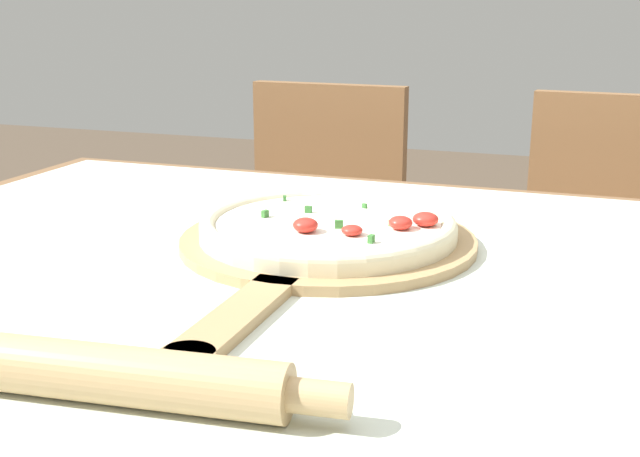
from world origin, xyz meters
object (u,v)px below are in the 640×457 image
at_px(rolling_pin, 72,370).
at_px(chair_left, 315,245).
at_px(pizza_peel, 322,246).
at_px(chair_right, 607,276).
at_px(pizza, 329,226).

bearing_deg(rolling_pin, chair_left, 101.55).
distance_m(pizza_peel, rolling_pin, 0.42).
bearing_deg(chair_right, rolling_pin, -103.34).
distance_m(pizza, rolling_pin, 0.44).
distance_m(pizza_peel, chair_left, 0.93).
height_order(pizza, chair_right, chair_right).
relative_size(pizza_peel, rolling_pin, 1.32).
height_order(pizza, rolling_pin, pizza).
height_order(chair_left, chair_right, same).
bearing_deg(chair_left, chair_right, 2.29).
bearing_deg(chair_right, pizza, -108.72).
height_order(rolling_pin, chair_right, chair_right).
bearing_deg(rolling_pin, pizza_peel, 82.57).
distance_m(rolling_pin, chair_left, 1.31).
relative_size(pizza, chair_right, 0.36).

